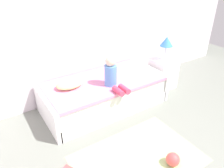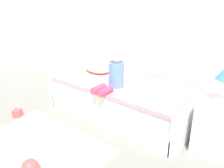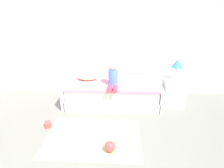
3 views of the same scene
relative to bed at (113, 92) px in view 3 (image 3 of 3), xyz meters
The scene contains 9 objects.
wall_rear 1.35m from the bed, 87.58° to the left, with size 7.20×0.10×2.90m, color white.
bed is the anchor object (origin of this frame).
nightstand 1.35m from the bed, ahead, with size 0.44×0.44×0.60m, color white.
table_lamp 1.52m from the bed, ahead, with size 0.24×0.24×0.45m.
child_figure 0.51m from the bed, 85.02° to the right, with size 0.20×0.51×0.50m.
pillow 0.66m from the bed, behind, with size 0.44×0.30×0.13m, color #F2E58C.
toy_ball 1.61m from the bed, 88.71° to the right, with size 0.17×0.17×0.17m, color #E54C4C.
area_rug 1.35m from the bed, 101.78° to the right, with size 1.60×1.10×0.01m, color #B2D189.
toy_block 1.55m from the bed, 137.84° to the right, with size 0.11×0.11×0.11m, color #E54C4C.
Camera 3 is at (0.16, -1.91, 2.14)m, focal length 30.68 mm.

